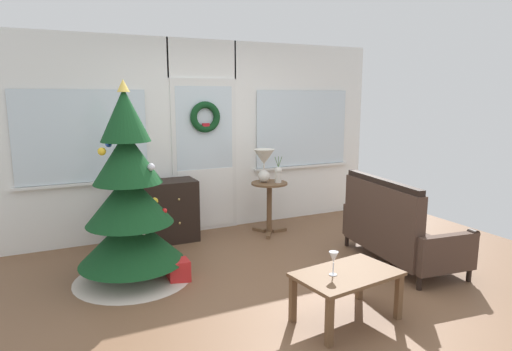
{
  "coord_description": "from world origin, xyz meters",
  "views": [
    {
      "loc": [
        -1.92,
        -3.56,
        1.83
      ],
      "look_at": [
        0.05,
        0.55,
        1.0
      ],
      "focal_mm": 30.93,
      "sensor_mm": 36.0,
      "label": 1
    }
  ],
  "objects_px": {
    "settee_sofa": "(395,230)",
    "gift_box": "(178,271)",
    "flower_vase": "(278,174)",
    "side_table": "(269,197)",
    "dresser_cabinet": "(160,212)",
    "christmas_tree": "(130,208)",
    "wine_glass": "(334,258)",
    "table_lamp": "(264,161)",
    "coffee_table": "(347,280)"
  },
  "relations": [
    {
      "from": "table_lamp",
      "to": "wine_glass",
      "type": "bearing_deg",
      "value": -103.53
    },
    {
      "from": "gift_box",
      "to": "coffee_table",
      "type": "bearing_deg",
      "value": -52.94
    },
    {
      "from": "side_table",
      "to": "coffee_table",
      "type": "xyz_separation_m",
      "value": [
        -0.5,
        -2.35,
        -0.14
      ]
    },
    {
      "from": "flower_vase",
      "to": "table_lamp",
      "type": "bearing_deg",
      "value": 147.99
    },
    {
      "from": "settee_sofa",
      "to": "flower_vase",
      "type": "xyz_separation_m",
      "value": [
        -0.65,
        1.48,
        0.44
      ]
    },
    {
      "from": "table_lamp",
      "to": "gift_box",
      "type": "relative_size",
      "value": 2.07
    },
    {
      "from": "dresser_cabinet",
      "to": "side_table",
      "type": "bearing_deg",
      "value": -11.44
    },
    {
      "from": "gift_box",
      "to": "settee_sofa",
      "type": "bearing_deg",
      "value": -13.81
    },
    {
      "from": "flower_vase",
      "to": "wine_glass",
      "type": "height_order",
      "value": "flower_vase"
    },
    {
      "from": "side_table",
      "to": "flower_vase",
      "type": "bearing_deg",
      "value": -30.96
    },
    {
      "from": "settee_sofa",
      "to": "wine_glass",
      "type": "xyz_separation_m",
      "value": [
        -1.39,
        -0.79,
        0.18
      ]
    },
    {
      "from": "table_lamp",
      "to": "gift_box",
      "type": "height_order",
      "value": "table_lamp"
    },
    {
      "from": "dresser_cabinet",
      "to": "settee_sofa",
      "type": "height_order",
      "value": "settee_sofa"
    },
    {
      "from": "christmas_tree",
      "to": "side_table",
      "type": "height_order",
      "value": "christmas_tree"
    },
    {
      "from": "side_table",
      "to": "coffee_table",
      "type": "distance_m",
      "value": 2.4
    },
    {
      "from": "side_table",
      "to": "wine_glass",
      "type": "distance_m",
      "value": 2.42
    },
    {
      "from": "christmas_tree",
      "to": "dresser_cabinet",
      "type": "height_order",
      "value": "christmas_tree"
    },
    {
      "from": "table_lamp",
      "to": "coffee_table",
      "type": "distance_m",
      "value": 2.51
    },
    {
      "from": "christmas_tree",
      "to": "gift_box",
      "type": "height_order",
      "value": "christmas_tree"
    },
    {
      "from": "settee_sofa",
      "to": "coffee_table",
      "type": "height_order",
      "value": "settee_sofa"
    },
    {
      "from": "settee_sofa",
      "to": "gift_box",
      "type": "height_order",
      "value": "settee_sofa"
    },
    {
      "from": "wine_glass",
      "to": "settee_sofa",
      "type": "bearing_deg",
      "value": 29.84
    },
    {
      "from": "dresser_cabinet",
      "to": "table_lamp",
      "type": "relative_size",
      "value": 2.05
    },
    {
      "from": "dresser_cabinet",
      "to": "settee_sofa",
      "type": "distance_m",
      "value": 2.82
    },
    {
      "from": "side_table",
      "to": "table_lamp",
      "type": "xyz_separation_m",
      "value": [
        -0.06,
        0.04,
        0.49
      ]
    },
    {
      "from": "christmas_tree",
      "to": "coffee_table",
      "type": "relative_size",
      "value": 2.21
    },
    {
      "from": "dresser_cabinet",
      "to": "settee_sofa",
      "type": "xyz_separation_m",
      "value": [
        2.15,
        -1.82,
        -0.01
      ]
    },
    {
      "from": "flower_vase",
      "to": "wine_glass",
      "type": "distance_m",
      "value": 2.41
    },
    {
      "from": "dresser_cabinet",
      "to": "coffee_table",
      "type": "height_order",
      "value": "dresser_cabinet"
    },
    {
      "from": "christmas_tree",
      "to": "settee_sofa",
      "type": "bearing_deg",
      "value": -16.63
    },
    {
      "from": "christmas_tree",
      "to": "side_table",
      "type": "relative_size",
      "value": 2.84
    },
    {
      "from": "dresser_cabinet",
      "to": "side_table",
      "type": "distance_m",
      "value": 1.42
    },
    {
      "from": "settee_sofa",
      "to": "wine_glass",
      "type": "height_order",
      "value": "settee_sofa"
    },
    {
      "from": "christmas_tree",
      "to": "coffee_table",
      "type": "distance_m",
      "value": 2.18
    },
    {
      "from": "dresser_cabinet",
      "to": "wine_glass",
      "type": "distance_m",
      "value": 2.73
    },
    {
      "from": "dresser_cabinet",
      "to": "christmas_tree",
      "type": "bearing_deg",
      "value": -117.76
    },
    {
      "from": "wine_glass",
      "to": "dresser_cabinet",
      "type": "bearing_deg",
      "value": 106.19
    },
    {
      "from": "christmas_tree",
      "to": "coffee_table",
      "type": "height_order",
      "value": "christmas_tree"
    },
    {
      "from": "table_lamp",
      "to": "christmas_tree",
      "type": "bearing_deg",
      "value": -157.34
    },
    {
      "from": "flower_vase",
      "to": "side_table",
      "type": "bearing_deg",
      "value": 149.04
    },
    {
      "from": "dresser_cabinet",
      "to": "coffee_table",
      "type": "relative_size",
      "value": 1.0
    },
    {
      "from": "christmas_tree",
      "to": "wine_glass",
      "type": "distance_m",
      "value": 2.07
    },
    {
      "from": "flower_vase",
      "to": "coffee_table",
      "type": "height_order",
      "value": "flower_vase"
    },
    {
      "from": "table_lamp",
      "to": "wine_glass",
      "type": "relative_size",
      "value": 2.26
    },
    {
      "from": "coffee_table",
      "to": "side_table",
      "type": "bearing_deg",
      "value": 77.97
    },
    {
      "from": "christmas_tree",
      "to": "table_lamp",
      "type": "distance_m",
      "value": 2.04
    },
    {
      "from": "christmas_tree",
      "to": "wine_glass",
      "type": "height_order",
      "value": "christmas_tree"
    },
    {
      "from": "table_lamp",
      "to": "dresser_cabinet",
      "type": "bearing_deg",
      "value": 169.71
    },
    {
      "from": "christmas_tree",
      "to": "flower_vase",
      "type": "distance_m",
      "value": 2.14
    },
    {
      "from": "table_lamp",
      "to": "coffee_table",
      "type": "xyz_separation_m",
      "value": [
        -0.44,
        -2.39,
        -0.63
      ]
    }
  ]
}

